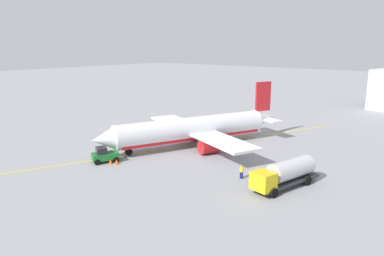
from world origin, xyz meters
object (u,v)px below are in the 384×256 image
(refueling_worker, at_px, (241,172))
(safety_cone_nose, at_px, (117,162))
(fuel_tanker, at_px, (285,173))
(pushback_tug, at_px, (104,155))
(airplane, at_px, (195,129))
(safety_cone_wingtip, at_px, (111,162))

(refueling_worker, distance_m, safety_cone_nose, 17.42)
(fuel_tanker, distance_m, pushback_tug, 24.92)
(fuel_tanker, bearing_deg, safety_cone_nose, -72.66)
(airplane, xyz_separation_m, refueling_worker, (8.14, 13.91, -1.89))
(fuel_tanker, bearing_deg, refueling_worker, -83.87)
(fuel_tanker, distance_m, safety_cone_wingtip, 23.70)
(refueling_worker, bearing_deg, pushback_tug, -70.30)
(safety_cone_nose, bearing_deg, airplane, 170.64)
(airplane, bearing_deg, refueling_worker, 59.65)
(refueling_worker, height_order, safety_cone_wingtip, refueling_worker)
(pushback_tug, bearing_deg, safety_cone_nose, 100.36)
(fuel_tanker, relative_size, safety_cone_wingtip, 15.98)
(fuel_tanker, bearing_deg, airplane, -111.31)
(airplane, xyz_separation_m, pushback_tug, (14.73, -4.48, -1.71))
(airplane, height_order, refueling_worker, airplane)
(fuel_tanker, xyz_separation_m, pushback_tug, (7.17, -23.85, -0.71))
(refueling_worker, xyz_separation_m, safety_cone_nose, (6.20, -16.27, -0.47))
(safety_cone_wingtip, bearing_deg, fuel_tanker, 107.72)
(airplane, height_order, safety_cone_nose, airplane)
(airplane, relative_size, safety_cone_nose, 46.63)
(safety_cone_nose, bearing_deg, refueling_worker, 110.85)
(fuel_tanker, bearing_deg, pushback_tug, -73.26)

